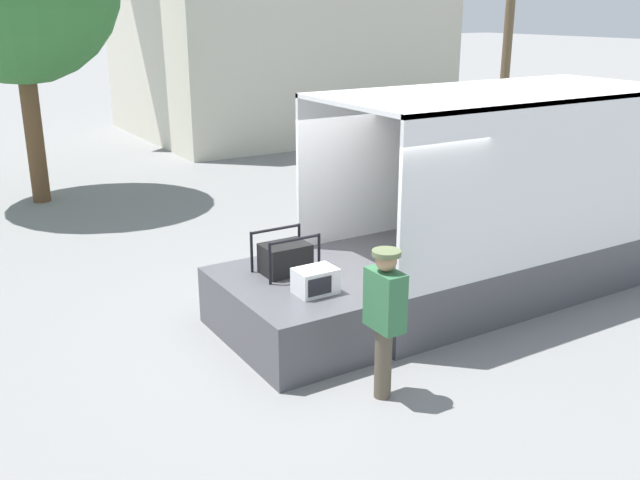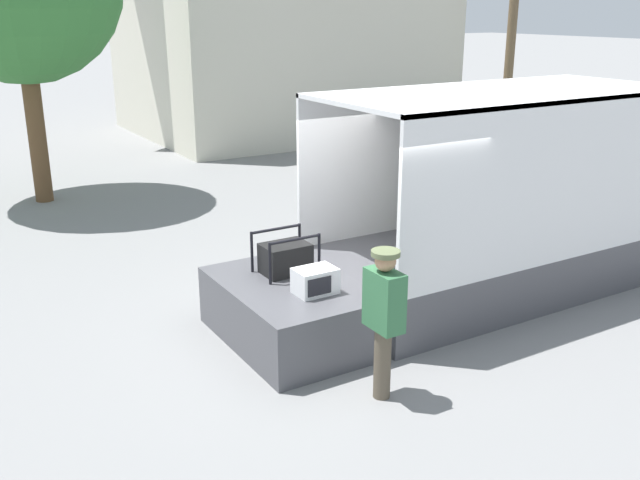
{
  "view_description": "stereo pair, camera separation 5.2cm",
  "coord_description": "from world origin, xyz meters",
  "px_view_note": "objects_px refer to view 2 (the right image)",
  "views": [
    {
      "loc": [
        -4.61,
        -7.0,
        3.91
      ],
      "look_at": [
        -0.45,
        -0.2,
        1.29
      ],
      "focal_mm": 40.0,
      "sensor_mm": 36.0,
      "label": 1
    },
    {
      "loc": [
        -4.57,
        -7.03,
        3.91
      ],
      "look_at": [
        -0.45,
        -0.2,
        1.29
      ],
      "focal_mm": 40.0,
      "sensor_mm": 36.0,
      "label": 2
    }
  ],
  "objects_px": {
    "box_truck": "(578,212)",
    "microwave": "(315,281)",
    "worker_person": "(384,310)",
    "portable_generator": "(287,257)"
  },
  "relations": [
    {
      "from": "box_truck",
      "to": "microwave",
      "type": "distance_m",
      "value": 5.02
    },
    {
      "from": "box_truck",
      "to": "portable_generator",
      "type": "bearing_deg",
      "value": 176.16
    },
    {
      "from": "portable_generator",
      "to": "worker_person",
      "type": "height_order",
      "value": "worker_person"
    },
    {
      "from": "microwave",
      "to": "portable_generator",
      "type": "relative_size",
      "value": 0.66
    },
    {
      "from": "microwave",
      "to": "worker_person",
      "type": "height_order",
      "value": "worker_person"
    },
    {
      "from": "portable_generator",
      "to": "worker_person",
      "type": "relative_size",
      "value": 0.44
    },
    {
      "from": "box_truck",
      "to": "microwave",
      "type": "relative_size",
      "value": 15.6
    },
    {
      "from": "portable_generator",
      "to": "box_truck",
      "type": "bearing_deg",
      "value": -3.84
    },
    {
      "from": "box_truck",
      "to": "microwave",
      "type": "bearing_deg",
      "value": -175.1
    },
    {
      "from": "portable_generator",
      "to": "worker_person",
      "type": "distance_m",
      "value": 2.03
    }
  ]
}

